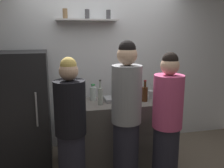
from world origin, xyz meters
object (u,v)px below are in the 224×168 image
at_px(refrigerator, 25,108).
at_px(utensil_holder, 152,94).
at_px(wine_bottle_pale_glass, 100,95).
at_px(water_bottle_plastic, 93,93).
at_px(wine_bottle_amber_glass, 145,93).
at_px(person_blonde, 71,131).
at_px(baking_pan, 117,99).
at_px(person_pink_top, 167,124).
at_px(person_grey_hoodie, 126,118).

xyz_separation_m(refrigerator, utensil_holder, (1.78, -0.28, 0.17)).
bearing_deg(utensil_holder, wine_bottle_pale_glass, -170.63).
distance_m(utensil_holder, water_bottle_plastic, 0.85).
distance_m(refrigerator, wine_bottle_amber_glass, 1.69).
xyz_separation_m(refrigerator, person_blonde, (0.58, -0.92, -0.01)).
bearing_deg(baking_pan, person_pink_top, -61.68).
height_order(wine_bottle_amber_glass, person_pink_top, person_pink_top).
bearing_deg(person_blonde, wine_bottle_amber_glass, 107.06).
bearing_deg(wine_bottle_amber_glass, wine_bottle_pale_glass, -178.61).
bearing_deg(water_bottle_plastic, wine_bottle_amber_glass, -17.83).
bearing_deg(baking_pan, water_bottle_plastic, 162.35).
bearing_deg(person_pink_top, water_bottle_plastic, -117.00).
relative_size(wine_bottle_pale_glass, person_pink_top, 0.21).
bearing_deg(wine_bottle_amber_glass, person_pink_top, -86.81).
distance_m(wine_bottle_amber_glass, person_grey_hoodie, 0.68).
bearing_deg(wine_bottle_amber_glass, utensil_holder, 35.86).
xyz_separation_m(utensil_holder, wine_bottle_amber_glass, (-0.16, -0.11, 0.05)).
bearing_deg(wine_bottle_pale_glass, baking_pan, 27.67).
relative_size(baking_pan, wine_bottle_amber_glass, 1.14).
bearing_deg(utensil_holder, refrigerator, 171.05).
xyz_separation_m(wine_bottle_pale_glass, person_grey_hoodie, (0.21, -0.50, -0.15)).
bearing_deg(utensil_holder, wine_bottle_amber_glass, -144.14).
bearing_deg(wine_bottle_amber_glass, person_blonde, -153.66).
bearing_deg(person_pink_top, wine_bottle_amber_glass, -154.08).
height_order(wine_bottle_pale_glass, person_pink_top, person_pink_top).
relative_size(person_grey_hoodie, person_blonde, 1.10).
relative_size(utensil_holder, wine_bottle_pale_glass, 0.66).
bearing_deg(person_grey_hoodie, utensil_holder, 45.14).
bearing_deg(baking_pan, utensil_holder, -0.61).
xyz_separation_m(utensil_holder, wine_bottle_pale_glass, (-0.78, -0.13, 0.07)).
relative_size(refrigerator, person_pink_top, 0.97).
xyz_separation_m(water_bottle_plastic, person_blonde, (-0.37, -0.74, -0.22)).
distance_m(refrigerator, utensil_holder, 1.81).
distance_m(utensil_holder, person_grey_hoodie, 0.86).
xyz_separation_m(wine_bottle_amber_glass, person_grey_hoodie, (-0.42, -0.51, -0.13)).
xyz_separation_m(wine_bottle_pale_glass, water_bottle_plastic, (-0.06, 0.24, -0.02)).
distance_m(wine_bottle_amber_glass, person_pink_top, 0.66).
xyz_separation_m(baking_pan, wine_bottle_amber_glass, (0.37, -0.12, 0.09)).
xyz_separation_m(wine_bottle_pale_glass, person_pink_top, (0.66, -0.61, -0.22)).
distance_m(refrigerator, person_pink_top, 1.95).
distance_m(wine_bottle_pale_glass, person_grey_hoodie, 0.56).
xyz_separation_m(baking_pan, person_grey_hoodie, (-0.05, -0.63, -0.05)).
bearing_deg(person_blonde, person_pink_top, 75.00).
distance_m(baking_pan, person_grey_hoodie, 0.64).
xyz_separation_m(baking_pan, wine_bottle_pale_glass, (-0.26, -0.13, 0.10)).
relative_size(water_bottle_plastic, person_blonde, 0.15).
bearing_deg(wine_bottle_pale_glass, refrigerator, 157.71).
relative_size(wine_bottle_amber_glass, water_bottle_plastic, 1.29).
distance_m(baking_pan, person_blonde, 0.95).
relative_size(utensil_holder, person_pink_top, 0.14).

